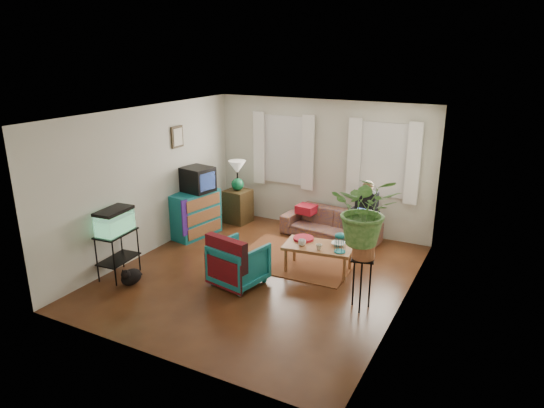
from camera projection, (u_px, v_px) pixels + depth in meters
The scene contains 31 objects.
floor at pixel (261, 275), 7.89m from camera, with size 4.50×5.00×0.01m, color #4F2B14.
ceiling at pixel (259, 114), 7.09m from camera, with size 4.50×5.00×0.01m, color white.
wall_back at pixel (321, 166), 9.60m from camera, with size 4.50×0.01×2.60m, color silver.
wall_front at pixel (151, 258), 5.38m from camera, with size 4.50×0.01×2.60m, color silver.
wall_left at pixel (148, 181), 8.48m from camera, with size 0.01×5.00×2.60m, color silver.
wall_right at pixel (407, 222), 6.50m from camera, with size 0.01×5.00×2.60m, color silver.
window_left at pixel (285, 150), 9.86m from camera, with size 1.08×0.04×1.38m, color white.
window_right at pixel (384, 160), 8.95m from camera, with size 1.08×0.04×1.38m, color white.
curtains_left at pixel (283, 150), 9.79m from camera, with size 1.36×0.06×1.50m, color white.
curtains_right at pixel (383, 161), 8.88m from camera, with size 1.36×0.06×1.50m, color white.
picture_frame at pixel (178, 137), 8.98m from camera, with size 0.04×0.32×0.40m, color #3D2616.
area_rug at pixel (297, 258), 8.50m from camera, with size 2.00×1.60×0.01m, color brown.
sofa at pixel (331, 220), 9.32m from camera, with size 1.88×0.74×0.73m, color brown.
seated_person at pixel (364, 217), 8.90m from camera, with size 0.47×0.58×1.12m, color black, non-canonical shape.
side_table at pixel (238, 206), 10.20m from camera, with size 0.48×0.48×0.70m, color #3D2317.
table_lamp at pixel (237, 176), 10.00m from camera, with size 0.36×0.36×0.64m, color white, non-canonical shape.
dresser at pixel (195, 214), 9.44m from camera, with size 0.49×0.98×0.89m, color #115568.
crt_tv at pixel (198, 179), 9.29m from camera, with size 0.54×0.49×0.47m, color black.
aquarium_stand at pixel (118, 255), 7.74m from camera, with size 0.38×0.67×0.75m, color black.
aquarium at pixel (115, 221), 7.56m from camera, with size 0.34×0.61×0.40m, color #7FD899.
black_cat at pixel (131, 275), 7.51m from camera, with size 0.25×0.38×0.32m, color black.
armchair at pixel (239, 261), 7.50m from camera, with size 0.73×0.68×0.75m, color #125570.
serape_throw at pixel (226, 258), 7.24m from camera, with size 0.75×0.17×0.62m, color #9E0A0A.
coffee_table at pixel (318, 258), 7.96m from camera, with size 1.11×0.61×0.46m, color brown.
cup_a at pixel (302, 243), 7.87m from camera, with size 0.13×0.13×0.10m, color white.
cup_b at pixel (319, 247), 7.70m from camera, with size 0.10×0.10×0.09m, color beige.
bowl at pixel (338, 244), 7.87m from camera, with size 0.22×0.22×0.05m, color white.
snack_tray at pixel (303, 238), 8.12m from camera, with size 0.34×0.34×0.04m, color #B21414.
birdcage at pixel (340, 242), 7.58m from camera, with size 0.18×0.18×0.32m, color #115B6B, non-canonical shape.
plant_stand at pixel (361, 283), 6.76m from camera, with size 0.33×0.33×0.78m, color black.
potted_plant at pixel (365, 221), 6.47m from camera, with size 0.89×0.77×0.99m, color #599947.
Camera 1 is at (3.48, -6.25, 3.51)m, focal length 32.00 mm.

